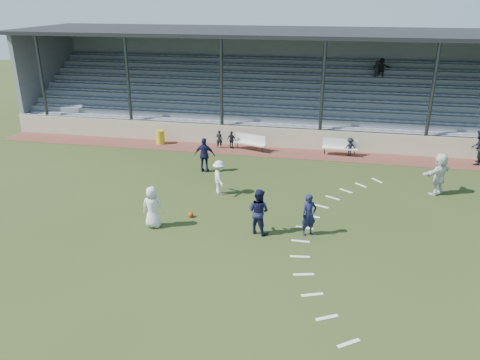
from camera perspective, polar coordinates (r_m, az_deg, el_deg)
name	(u,v)px	position (r m, az deg, el deg)	size (l,w,h in m)	color
ground	(227,234)	(18.35, -1.57, -6.61)	(90.00, 90.00, 0.00)	#2B3817
cinder_track	(267,152)	(27.88, 3.29, 3.47)	(34.00, 2.00, 0.02)	brown
retaining_wall	(270,137)	(28.70, 3.62, 5.23)	(34.00, 0.18, 1.20)	#C5B697
bench_left	(250,141)	(27.96, 1.24, 4.79)	(2.03, 1.03, 0.95)	silver
bench_right	(340,146)	(27.67, 12.06, 4.13)	(2.01, 0.50, 0.95)	silver
trash_bin	(160,137)	(29.64, -9.69, 5.19)	(0.53, 0.53, 0.85)	gold
football	(191,215)	(19.75, -6.03, -4.22)	(0.22, 0.22, 0.22)	#C6390B
player_white_lead	(152,207)	(18.86, -10.63, -3.27)	(0.84, 0.55, 1.72)	silver
player_navy_lead	(309,215)	(18.12, 8.40, -4.25)	(0.61, 0.40, 1.68)	#141739
player_navy_mid	(259,211)	(18.07, 2.27, -3.84)	(0.89, 0.69, 1.83)	#141739
player_white_wing	(219,177)	(21.66, -2.54, 0.31)	(1.05, 0.60, 1.63)	silver
player_navy_wing	(205,155)	(24.45, -4.33, 3.05)	(1.07, 0.45, 1.83)	#141739
player_white_back	(439,174)	(23.45, 23.11, 0.70)	(1.85, 0.59, 1.99)	silver
official	(478,147)	(28.53, 27.05, 3.57)	(0.94, 0.73, 1.93)	black
sub_left_near	(219,139)	(28.37, -2.55, 5.00)	(0.40, 0.26, 1.10)	black
sub_left_far	(232,140)	(28.29, -1.02, 4.92)	(0.62, 0.26, 1.06)	black
sub_right	(350,147)	(27.60, 13.25, 3.95)	(0.71, 0.41, 1.09)	black
grandstand	(280,96)	(32.86, 4.88, 10.18)	(34.60, 9.00, 6.61)	gray
penalty_arc	(335,244)	(17.97, 11.46, -7.70)	(3.89, 14.63, 0.01)	white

